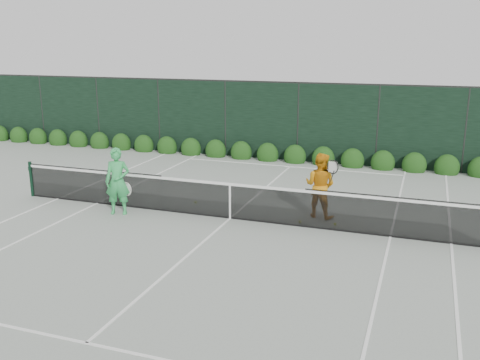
% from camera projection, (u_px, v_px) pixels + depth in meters
% --- Properties ---
extents(ground, '(80.00, 80.00, 0.00)m').
position_uv_depth(ground, '(230.00, 219.00, 14.16)').
color(ground, gray).
rests_on(ground, ground).
extents(tennis_net, '(12.90, 0.10, 1.07)m').
position_uv_depth(tennis_net, '(229.00, 199.00, 14.03)').
color(tennis_net, black).
rests_on(tennis_net, ground).
extents(player_woman, '(0.76, 0.62, 1.82)m').
position_uv_depth(player_woman, '(118.00, 181.00, 14.35)').
color(player_woman, green).
rests_on(player_woman, ground).
extents(player_man, '(0.99, 0.83, 1.74)m').
position_uv_depth(player_man, '(320.00, 185.00, 14.10)').
color(player_man, orange).
rests_on(player_man, ground).
extents(court_lines, '(11.03, 23.83, 0.01)m').
position_uv_depth(court_lines, '(230.00, 218.00, 14.16)').
color(court_lines, white).
rests_on(court_lines, ground).
extents(windscreen_fence, '(32.00, 21.07, 3.06)m').
position_uv_depth(windscreen_fence, '(185.00, 190.00, 11.30)').
color(windscreen_fence, black).
rests_on(windscreen_fence, ground).
extents(hedge_row, '(31.66, 0.65, 0.94)m').
position_uv_depth(hedge_row, '(295.00, 157.00, 20.62)').
color(hedge_row, '#14370F').
rests_on(hedge_row, ground).
extents(tennis_balls, '(4.21, 0.74, 0.07)m').
position_uv_depth(tennis_balls, '(273.00, 215.00, 14.32)').
color(tennis_balls, '#E1F636').
rests_on(tennis_balls, ground).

